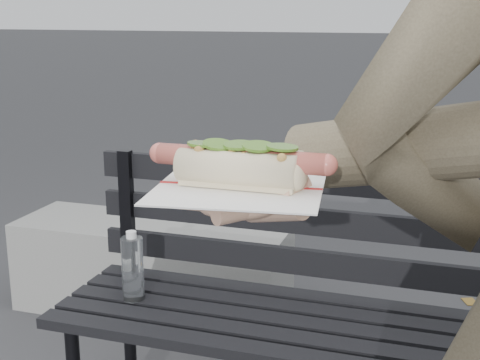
% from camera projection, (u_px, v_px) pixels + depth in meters
% --- Properties ---
extents(park_bench, '(1.50, 0.44, 0.88)m').
position_uv_depth(park_bench, '(319.00, 298.00, 1.88)').
color(park_bench, black).
rests_on(park_bench, ground).
extents(concrete_block, '(1.20, 0.40, 0.40)m').
position_uv_depth(concrete_block, '(152.00, 268.00, 2.96)').
color(concrete_block, slate).
rests_on(concrete_block, ground).
extents(held_hotdog, '(0.64, 0.33, 0.20)m').
position_uv_depth(held_hotdog, '(425.00, 150.00, 0.77)').
color(held_hotdog, '#494130').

